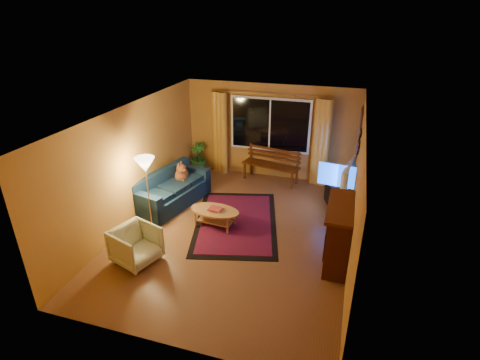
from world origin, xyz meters
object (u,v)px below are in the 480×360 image
(bench, at_px, (270,173))
(sofa, at_px, (172,189))
(floor_lamp, at_px, (148,193))
(tv_console, at_px, (340,200))
(coffee_table, at_px, (215,218))
(armchair, at_px, (136,244))

(bench, xyz_separation_m, sofa, (-1.91, -1.91, 0.17))
(sofa, bearing_deg, floor_lamp, -76.10)
(bench, xyz_separation_m, tv_console, (1.87, -1.12, 0.04))
(bench, relative_size, coffee_table, 1.41)
(bench, xyz_separation_m, armchair, (-1.55, -4.09, 0.15))
(floor_lamp, height_order, coffee_table, floor_lamp)
(bench, height_order, armchair, armchair)
(sofa, xyz_separation_m, armchair, (0.36, -2.18, -0.02))
(coffee_table, xyz_separation_m, tv_console, (2.49, 1.42, 0.08))
(armchair, height_order, floor_lamp, floor_lamp)
(bench, distance_m, tv_console, 2.18)
(bench, height_order, coffee_table, bench)
(coffee_table, bearing_deg, sofa, 154.12)
(floor_lamp, bearing_deg, armchair, -73.04)
(floor_lamp, xyz_separation_m, tv_console, (3.78, 1.82, -0.51))
(coffee_table, bearing_deg, bench, 76.36)
(sofa, bearing_deg, armchair, -67.20)
(armchair, height_order, tv_console, armchair)
(floor_lamp, distance_m, coffee_table, 1.47)
(bench, distance_m, sofa, 2.71)
(bench, distance_m, floor_lamp, 3.55)
(bench, bearing_deg, sofa, -122.99)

